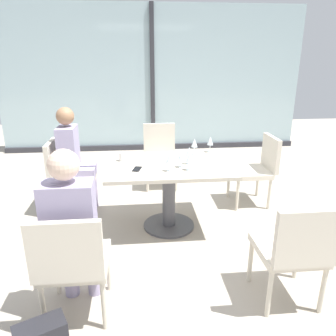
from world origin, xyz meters
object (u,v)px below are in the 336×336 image
Objects in this scene: dining_table_main at (169,180)px; chair_front_left at (72,260)px; chair_far_left at (67,172)px; cell_phone_on_table at (137,169)px; chair_near_window at (160,151)px; chair_front_right at (295,248)px; wine_glass_4 at (210,141)px; wine_glass_2 at (189,152)px; coffee_cup at (123,157)px; chair_far_right at (258,166)px; wine_glass_3 at (170,158)px; person_front_left at (72,226)px; wine_glass_0 at (182,155)px; wine_glass_1 at (190,157)px; person_far_left at (74,155)px; wine_glass_5 at (194,143)px.

dining_table_main is 1.51m from chair_front_left.
chair_far_left is 6.04× the size of cell_phone_on_table.
chair_near_window is at bearing 33.76° from chair_far_left.
chair_front_right is (1.95, -1.80, 0.00)m from chair_far_left.
wine_glass_2 is at bearing -127.32° from wine_glass_4.
chair_far_left is (-0.38, 1.80, 0.00)m from chair_front_left.
chair_far_left is 9.67× the size of coffee_cup.
chair_far_right is 1.43m from wine_glass_3.
dining_table_main is at bearing 56.46° from person_front_left.
wine_glass_0 is 1.28× the size of cell_phone_on_table.
wine_glass_3 reaches higher than chair_near_window.
chair_front_left is 4.70× the size of wine_glass_1.
person_far_left is at bearing 135.62° from chair_front_right.
person_far_left is (-1.06, 0.51, 0.15)m from dining_table_main.
chair_near_window is 4.70× the size of wine_glass_3.
coffee_cup is 0.62× the size of cell_phone_on_table.
wine_glass_2 reaches higher than chair_front_right.
dining_table_main is at bearing 134.06° from wine_glass_0.
chair_front_right is at bearing -48.67° from coffee_cup.
chair_far_right is 6.04× the size of cell_phone_on_table.
cell_phone_on_table is at bearing -145.18° from wine_glass_5.
coffee_cup is at bearing 77.34° from person_front_left.
wine_glass_0 reaches higher than chair_far_left.
cell_phone_on_table is at bearing 134.16° from chair_front_right.
person_front_left is 1.40m from wine_glass_0.
wine_glass_5 is (1.49, -0.20, 0.37)m from chair_far_left.
chair_front_right is at bearing -81.12° from wine_glass_4.
person_front_left is at bearing -80.78° from person_far_left.
wine_glass_0 is 0.11m from wine_glass_1.
wine_glass_1 reaches higher than chair_near_window.
wine_glass_4 is at bearing 98.88° from chair_front_right.
chair_front_right is at bearing -102.04° from chair_far_right.
chair_far_right is 4.70× the size of wine_glass_5.
wine_glass_4 reaches higher than chair_far_left.
person_front_left is (-0.78, -2.47, 0.20)m from chair_near_window.
coffee_cup is at bearing 155.74° from wine_glass_0.
wine_glass_4 reaches higher than cell_phone_on_table.
cell_phone_on_table is (0.15, -0.29, -0.04)m from coffee_cup.
wine_glass_5 is at bearing -71.80° from chair_near_window.
person_far_left is at bearing 149.62° from wine_glass_1.
wine_glass_1 is (-0.98, -0.72, 0.37)m from chair_far_right.
wine_glass_4 is (0.34, 0.60, 0.00)m from wine_glass_1.
chair_far_left is at bearing -146.24° from chair_near_window.
dining_table_main is at bearing -23.63° from chair_far_left.
coffee_cup is at bearing 131.33° from chair_front_right.
chair_near_window is 1.00× the size of chair_front_right.
dining_table_main is at bearing 86.34° from wine_glass_3.
chair_far_right is at bearing 0.00° from person_far_left.
wine_glass_0 is (-1.05, -0.63, 0.37)m from chair_far_right.
person_far_left is 8.75× the size of cell_phone_on_table.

